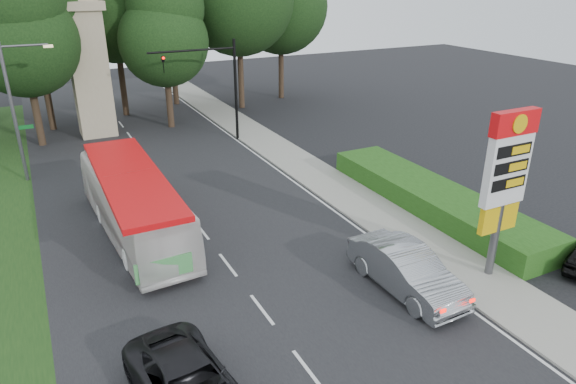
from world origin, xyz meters
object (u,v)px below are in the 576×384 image
traffic_signal_mast (217,77)px  streetlight_signs (16,106)px  transit_bus (134,205)px  sedan_silver (406,270)px  gas_station_pylon (506,173)px  monument (89,66)px

traffic_signal_mast → streetlight_signs: size_ratio=0.90×
traffic_signal_mast → transit_bus: traffic_signal_mast is taller
streetlight_signs → sedan_silver: (12.49, -19.28, -3.56)m
gas_station_pylon → streetlight_signs: 25.74m
transit_bus → monument: bearing=83.7°
traffic_signal_mast → transit_bus: 15.01m
traffic_signal_mast → streetlight_signs: (-12.67, -1.99, -0.23)m
streetlight_signs → sedan_silver: streetlight_signs is taller
streetlight_signs → transit_bus: streetlight_signs is taller
gas_station_pylon → sedan_silver: size_ratio=1.28×
streetlight_signs → monument: bearing=58.0°
streetlight_signs → transit_bus: bearing=-67.3°
gas_station_pylon → traffic_signal_mast: traffic_signal_mast is taller
streetlight_signs → traffic_signal_mast: bearing=8.9°
sedan_silver → monument: bearing=103.8°
monument → transit_bus: monument is taller
gas_station_pylon → sedan_silver: bearing=168.7°
sedan_silver → transit_bus: bearing=130.2°
traffic_signal_mast → sedan_silver: bearing=-90.5°
streetlight_signs → sedan_silver: size_ratio=1.49×
monument → transit_bus: 18.33m
monument → traffic_signal_mast: bearing=-38.0°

